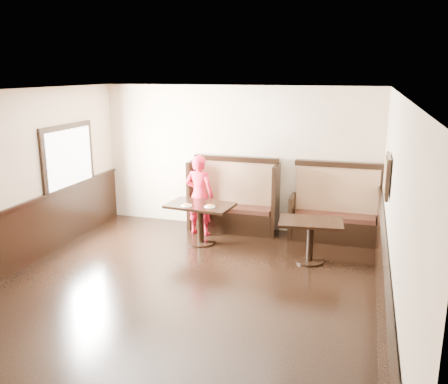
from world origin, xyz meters
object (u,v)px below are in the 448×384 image
at_px(table_main, 200,213).
at_px(table_neighbor, 310,231).
at_px(booth_neighbor, 335,214).
at_px(booth_main, 234,204).
at_px(child, 200,195).

bearing_deg(table_main, table_neighbor, -2.67).
relative_size(booth_neighbor, table_main, 1.34).
relative_size(booth_main, child, 1.13).
relative_size(table_main, table_neighbor, 1.14).
bearing_deg(booth_neighbor, table_neighbor, -103.92).
bearing_deg(booth_neighbor, child, -169.55).
distance_m(booth_main, table_main, 1.01).
distance_m(table_neighbor, child, 2.34).
distance_m(booth_neighbor, child, 2.56).
xyz_separation_m(booth_neighbor, table_neighbor, (-0.31, -1.24, 0.05)).
relative_size(booth_neighbor, table_neighbor, 1.52).
relative_size(booth_neighbor, child, 1.07).
xyz_separation_m(table_neighbor, child, (-2.19, 0.78, 0.24)).
bearing_deg(child, table_main, 115.40).
bearing_deg(table_neighbor, booth_neighbor, 69.70).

